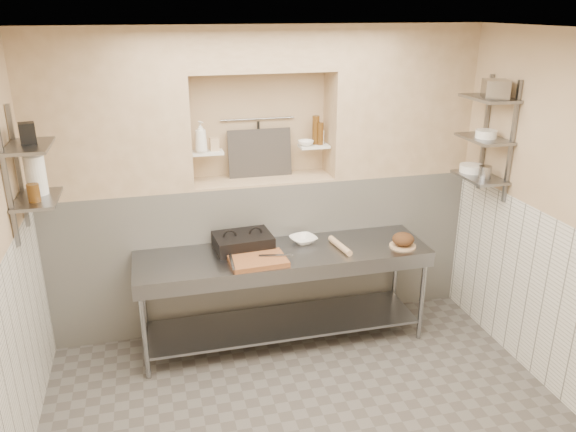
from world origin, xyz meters
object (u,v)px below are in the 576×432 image
object	(u,v)px
cutting_board	(258,261)
bread_loaf	(403,239)
panini_press	(243,242)
rolling_pin	(340,246)
prep_table	(284,279)
bowl_alcove	(306,143)
mixing_bowl	(303,240)
jug_left	(36,175)
bottle_soap	(201,137)

from	to	relation	value
cutting_board	bread_loaf	world-z (taller)	bread_loaf
panini_press	bread_loaf	size ratio (longest dim) A/B	2.68
rolling_pin	bread_loaf	world-z (taller)	bread_loaf
panini_press	prep_table	bearing A→B (deg)	-30.90
panini_press	rolling_pin	distance (m)	0.87
prep_table	bowl_alcove	size ratio (longest dim) A/B	17.50
mixing_bowl	jug_left	world-z (taller)	jug_left
prep_table	jug_left	world-z (taller)	jug_left
prep_table	rolling_pin	xyz separation A→B (m)	(0.51, -0.04, 0.29)
mixing_bowl	jug_left	distance (m)	2.30
jug_left	prep_table	bearing A→B (deg)	1.35
panini_press	bowl_alcove	size ratio (longest dim) A/B	3.54
prep_table	mixing_bowl	bearing A→B (deg)	36.90
bread_loaf	jug_left	xyz separation A→B (m)	(-2.98, 0.09, 0.79)
panini_press	mixing_bowl	distance (m)	0.56
bowl_alcove	panini_press	bearing A→B (deg)	-149.87
mixing_bowl	cutting_board	bearing A→B (deg)	-146.57
prep_table	bottle_soap	distance (m)	1.46
mixing_bowl	jug_left	size ratio (longest dim) A/B	0.80
cutting_board	bowl_alcove	size ratio (longest dim) A/B	3.19
cutting_board	bottle_soap	xyz separation A→B (m)	(-0.36, 0.68, 0.93)
rolling_pin	jug_left	world-z (taller)	jug_left
cutting_board	rolling_pin	world-z (taller)	rolling_pin
bread_loaf	bowl_alcove	xyz separation A→B (m)	(-0.72, 0.70, 0.76)
panini_press	cutting_board	xyz separation A→B (m)	(0.07, -0.32, -0.05)
mixing_bowl	jug_left	bearing A→B (deg)	-174.23
mixing_bowl	bowl_alcove	xyz separation A→B (m)	(0.13, 0.39, 0.81)
cutting_board	bowl_alcove	xyz separation A→B (m)	(0.62, 0.72, 0.81)
bread_loaf	jug_left	distance (m)	3.08
mixing_bowl	prep_table	bearing A→B (deg)	-143.10
mixing_bowl	rolling_pin	world-z (taller)	mixing_bowl
prep_table	bread_loaf	world-z (taller)	bread_loaf
bottle_soap	cutting_board	bearing A→B (deg)	-62.18
prep_table	cutting_board	bearing A→B (deg)	-149.82
bottle_soap	panini_press	bearing A→B (deg)	-51.59
panini_press	cutting_board	world-z (taller)	panini_press
cutting_board	rolling_pin	distance (m)	0.78
cutting_board	bottle_soap	bearing A→B (deg)	117.82
rolling_pin	bowl_alcove	distance (m)	1.02
jug_left	bottle_soap	bearing A→B (deg)	24.07
mixing_bowl	bottle_soap	world-z (taller)	bottle_soap
bowl_alcove	bread_loaf	bearing A→B (deg)	-44.32
cutting_board	mixing_bowl	bearing A→B (deg)	33.43
panini_press	jug_left	distance (m)	1.77
bowl_alcove	cutting_board	bearing A→B (deg)	-130.67
cutting_board	mixing_bowl	xyz separation A→B (m)	(0.49, 0.32, 0.01)
cutting_board	jug_left	distance (m)	1.85
cutting_board	bread_loaf	size ratio (longest dim) A/B	2.41
prep_table	bowl_alcove	xyz separation A→B (m)	(0.35, 0.56, 1.09)
panini_press	rolling_pin	world-z (taller)	panini_press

